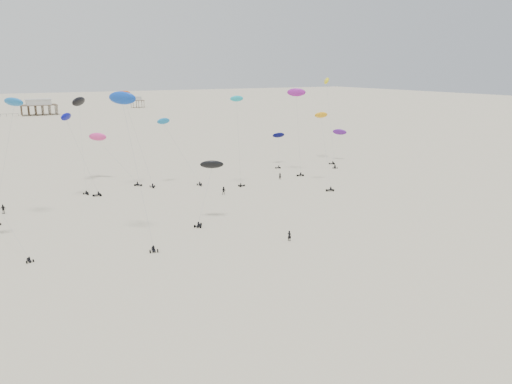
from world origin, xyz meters
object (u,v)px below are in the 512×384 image
rig_7 (76,142)px  rig_3 (105,146)px  pavilion_small (137,103)px  rig_0 (133,123)px  pavilion_main (39,108)px  spectator_0 (289,241)px

rig_7 → rig_3: bearing=-32.6°
pavilion_small → rig_3: rig_3 is taller
rig_3 → rig_7: rig_7 is taller
pavilion_small → rig_7: size_ratio=0.47×
rig_0 → rig_3: (-4.51, 10.97, -6.67)m
pavilion_main → rig_0: bearing=-90.0°
pavilion_main → rig_3: rig_3 is taller
rig_3 → rig_7: (-9.33, -15.10, 3.50)m
spectator_0 → pavilion_main: bearing=-31.1°
pavilion_main → pavilion_small: (70.00, 30.00, -0.74)m
rig_3 → spectator_0: rig_3 is taller
rig_0 → pavilion_main: bearing=-85.2°
rig_0 → spectator_0: (11.84, -51.84, -15.71)m
rig_3 → rig_7: size_ratio=0.91×
rig_0 → spectator_0: bearing=107.6°
pavilion_small → spectator_0: (-58.03, -300.17, -3.49)m
rig_3 → rig_7: 18.10m
pavilion_main → spectator_0: size_ratio=9.75×
pavilion_small → rig_0: bearing=-105.7°
rig_0 → pavilion_small: bearing=-101.0°
pavilion_main → spectator_0: bearing=-87.5°
pavilion_main → rig_7: size_ratio=1.10×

